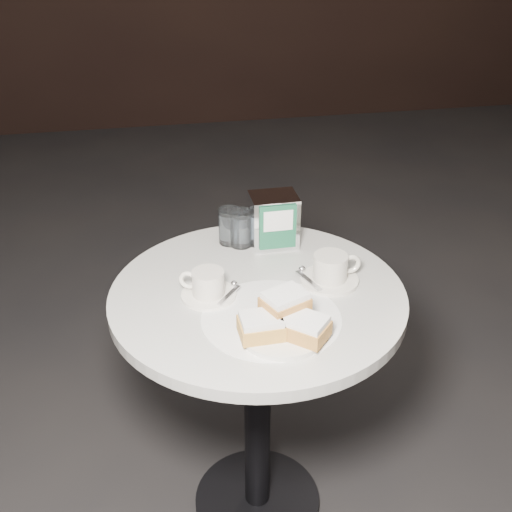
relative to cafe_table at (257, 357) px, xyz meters
The scene contains 9 objects.
ground 0.55m from the cafe_table, ahead, with size 7.00×7.00×0.00m, color black.
cafe_table is the anchor object (origin of this frame).
sugar_spill 0.23m from the cafe_table, 85.20° to the right, with size 0.31×0.31×0.00m, color white.
beignet_plate 0.29m from the cafe_table, 83.43° to the right, with size 0.23×0.23×0.09m.
coffee_cup_left 0.26m from the cafe_table, behind, with size 0.17×0.17×0.07m.
coffee_cup_right 0.29m from the cafe_table, ahead, with size 0.15×0.15×0.07m.
water_glass_left 0.35m from the cafe_table, 96.18° to the left, with size 0.07×0.07×0.10m.
water_glass_right 0.34m from the cafe_table, 90.04° to the left, with size 0.07×0.07×0.10m.
napkin_dispenser 0.36m from the cafe_table, 68.91° to the left, with size 0.12×0.10×0.14m.
Camera 1 is at (-0.24, -1.24, 1.57)m, focal length 45.00 mm.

